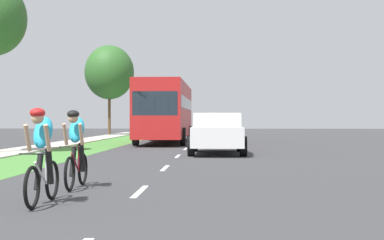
{
  "coord_description": "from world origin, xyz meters",
  "views": [
    {
      "loc": [
        1.49,
        -1.83,
        1.4
      ],
      "look_at": [
        0.44,
        21.15,
        1.37
      ],
      "focal_mm": 51.49,
      "sensor_mm": 36.0,
      "label": 1
    }
  ],
  "objects_px": {
    "cyclist_trailing": "(76,148)",
    "pickup_white": "(217,133)",
    "bus_red": "(166,109)",
    "cyclist_lead": "(42,155)",
    "street_tree_far": "(109,72)"
  },
  "relations": [
    {
      "from": "cyclist_trailing",
      "to": "pickup_white",
      "type": "height_order",
      "value": "pickup_white"
    },
    {
      "from": "cyclist_lead",
      "to": "bus_red",
      "type": "xyz_separation_m",
      "value": [
        -0.19,
        23.76,
        1.17
      ]
    },
    {
      "from": "pickup_white",
      "to": "bus_red",
      "type": "distance_m",
      "value": 10.99
    },
    {
      "from": "street_tree_far",
      "to": "cyclist_lead",
      "type": "bearing_deg",
      "value": -80.42
    },
    {
      "from": "bus_red",
      "to": "cyclist_trailing",
      "type": "bearing_deg",
      "value": -89.49
    },
    {
      "from": "cyclist_lead",
      "to": "street_tree_far",
      "type": "height_order",
      "value": "street_tree_far"
    },
    {
      "from": "cyclist_trailing",
      "to": "pickup_white",
      "type": "relative_size",
      "value": 0.34
    },
    {
      "from": "cyclist_trailing",
      "to": "street_tree_far",
      "type": "relative_size",
      "value": 0.22
    },
    {
      "from": "pickup_white",
      "to": "bus_red",
      "type": "bearing_deg",
      "value": 106.23
    },
    {
      "from": "cyclist_lead",
      "to": "cyclist_trailing",
      "type": "bearing_deg",
      "value": 89.84
    },
    {
      "from": "cyclist_lead",
      "to": "bus_red",
      "type": "distance_m",
      "value": 23.79
    },
    {
      "from": "cyclist_lead",
      "to": "street_tree_far",
      "type": "distance_m",
      "value": 39.46
    },
    {
      "from": "pickup_white",
      "to": "street_tree_far",
      "type": "bearing_deg",
      "value": 110.31
    },
    {
      "from": "cyclist_lead",
      "to": "street_tree_far",
      "type": "bearing_deg",
      "value": 99.58
    },
    {
      "from": "bus_red",
      "to": "pickup_white",
      "type": "bearing_deg",
      "value": -73.77
    }
  ]
}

